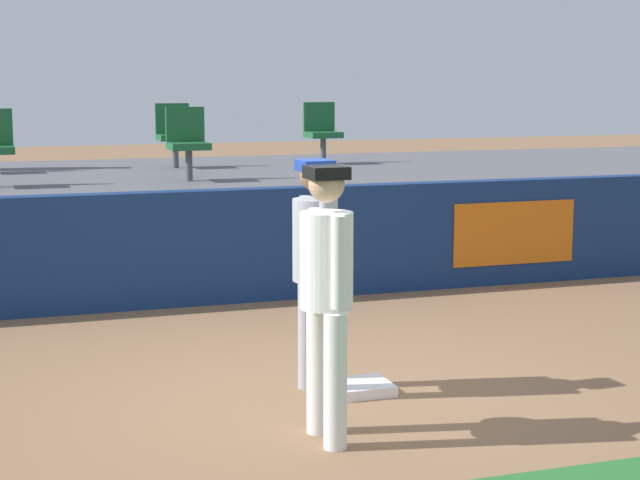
% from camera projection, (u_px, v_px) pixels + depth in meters
% --- Properties ---
extents(ground_plane, '(60.00, 60.00, 0.00)m').
position_uv_depth(ground_plane, '(333.00, 397.00, 7.63)').
color(ground_plane, '#846042').
extents(first_base, '(0.40, 0.40, 0.08)m').
position_uv_depth(first_base, '(363.00, 387.00, 7.72)').
color(first_base, white).
rests_on(first_base, ground_plane).
extents(player_fielder_home, '(0.35, 0.56, 1.77)m').
position_uv_depth(player_fielder_home, '(327.00, 284.00, 6.57)').
color(player_fielder_home, white).
rests_on(player_fielder_home, ground_plane).
extents(player_runner_visitor, '(0.35, 0.48, 1.73)m').
position_uv_depth(player_runner_visitor, '(315.00, 260.00, 7.56)').
color(player_runner_visitor, '#9EA3AD').
rests_on(player_runner_visitor, ground_plane).
extents(field_wall, '(18.00, 0.26, 1.18)m').
position_uv_depth(field_wall, '(225.00, 246.00, 10.76)').
color(field_wall, navy).
rests_on(field_wall, ground_plane).
extents(bleacher_platform, '(18.00, 4.80, 1.14)m').
position_uv_depth(bleacher_platform, '(176.00, 217.00, 13.17)').
color(bleacher_platform, '#59595E').
rests_on(bleacher_platform, ground_plane).
extents(seat_front_center, '(0.45, 0.44, 0.84)m').
position_uv_depth(seat_front_center, '(187.00, 140.00, 11.93)').
color(seat_front_center, '#4C4C51').
rests_on(seat_front_center, bleacher_platform).
extents(seat_back_center, '(0.45, 0.44, 0.84)m').
position_uv_depth(seat_back_center, '(174.00, 132.00, 13.67)').
color(seat_back_center, '#4C4C51').
rests_on(seat_back_center, bleacher_platform).
extents(seat_back_right, '(0.45, 0.44, 0.84)m').
position_uv_depth(seat_back_right, '(322.00, 129.00, 14.32)').
color(seat_back_right, '#4C4C51').
rests_on(seat_back_right, bleacher_platform).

